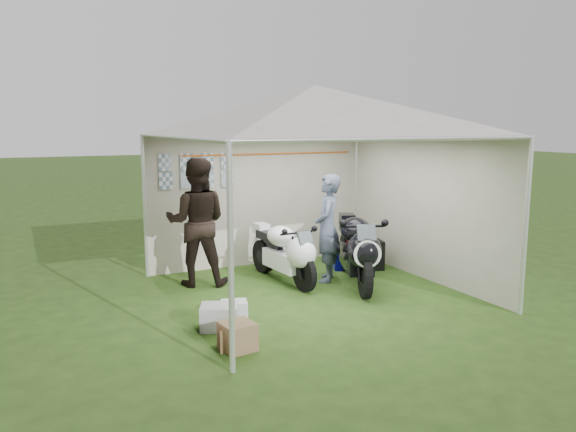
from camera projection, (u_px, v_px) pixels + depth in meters
name	position (u px, v px, depth m)	size (l,w,h in m)	color
ground	(313.00, 293.00, 8.27)	(80.00, 80.00, 0.00)	#264214
canopy_tent	(313.00, 116.00, 7.88)	(5.66, 5.66, 3.00)	silver
motorcycle_white	(286.00, 251.00, 8.73)	(0.50, 1.85, 0.91)	black
motorcycle_black	(357.00, 248.00, 8.57)	(1.09, 2.06, 1.07)	black
paddock_stand	(346.00, 260.00, 9.61)	(0.42, 0.26, 0.32)	#0D0DBF
person_dark_jacket	(197.00, 222.00, 8.57)	(0.96, 0.74, 1.97)	black
person_blue_jacket	(328.00, 228.00, 8.81)	(0.62, 0.41, 1.69)	slate
equipment_box	(367.00, 255.00, 9.63)	(0.49, 0.40, 0.49)	black
crate_0	(219.00, 317.00, 6.80)	(0.45, 0.35, 0.30)	#B0B5B9
crate_1	(238.00, 336.00, 6.17)	(0.34, 0.34, 0.31)	olive
crate_2	(234.00, 310.00, 7.14)	(0.32, 0.27, 0.24)	silver
crate_3	(236.00, 337.00, 6.22)	(0.38, 0.27, 0.25)	brown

